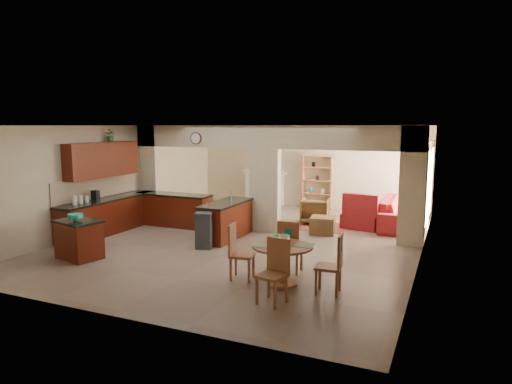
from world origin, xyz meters
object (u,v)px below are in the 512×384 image
at_px(sofa, 402,213).
at_px(armchair, 315,211).
at_px(dining_table, 282,258).
at_px(kitchen_island, 79,239).

bearing_deg(sofa, armchair, 101.67).
relative_size(dining_table, armchair, 1.34).
bearing_deg(kitchen_island, armchair, 69.63).
height_order(kitchen_island, armchair, kitchen_island).
xyz_separation_m(sofa, armchair, (-2.34, -0.57, -0.04)).
height_order(dining_table, armchair, dining_table).
bearing_deg(dining_table, sofa, 76.19).
bearing_deg(armchair, kitchen_island, 47.53).
relative_size(dining_table, sofa, 0.39).
bearing_deg(armchair, dining_table, 91.45).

